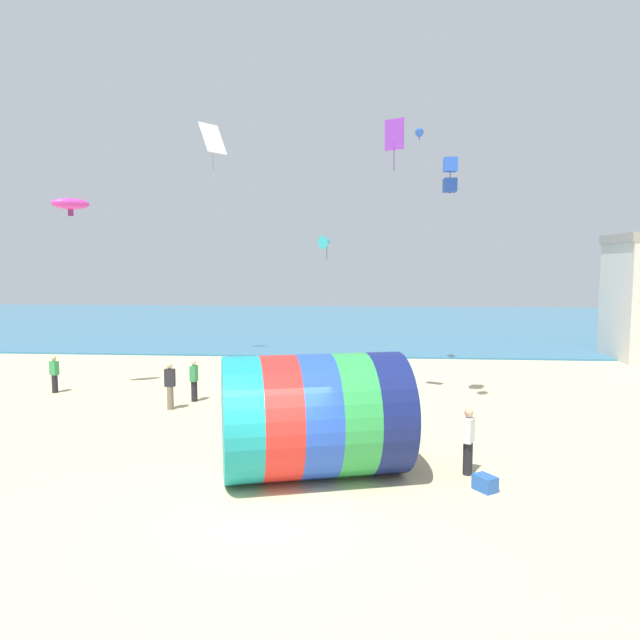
{
  "coord_description": "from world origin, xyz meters",
  "views": [
    {
      "loc": [
        1.98,
        -11.69,
        5.24
      ],
      "look_at": [
        0.75,
        4.11,
        3.73
      ],
      "focal_mm": 32.0,
      "sensor_mm": 36.0,
      "label": 1
    }
  ],
  "objects": [
    {
      "name": "ground_plane",
      "position": [
        0.0,
        0.0,
        0.0
      ],
      "size": [
        120.0,
        120.0,
        0.0
      ],
      "primitive_type": "plane",
      "color": "#CCBA8C"
    },
    {
      "name": "kite_cyan_delta",
      "position": [
        0.44,
        11.77,
        6.22
      ],
      "size": [
        0.79,
        0.8,
        1.03
      ],
      "color": "#2DB2C6"
    },
    {
      "name": "bystander_near_water",
      "position": [
        -5.06,
        8.24,
        0.9
      ],
      "size": [
        0.37,
        0.24,
        1.75
      ],
      "color": "#726651",
      "rests_on": "ground"
    },
    {
      "name": "bystander_mid_beach",
      "position": [
        -10.76,
        10.57,
        0.77
      ],
      "size": [
        0.42,
        0.35,
        1.54
      ],
      "color": "black",
      "rests_on": "ground"
    },
    {
      "name": "kite_white_diamond",
      "position": [
        -3.91,
        10.49,
        10.11
      ],
      "size": [
        1.03,
        1.09,
        2.16
      ],
      "color": "white"
    },
    {
      "name": "kite_blue_box",
      "position": [
        5.06,
        9.68,
        8.52
      ],
      "size": [
        0.48,
        0.48,
        1.31
      ],
      "color": "blue"
    },
    {
      "name": "cooler_box",
      "position": [
        4.83,
        1.44,
        0.18
      ],
      "size": [
        0.59,
        0.63,
        0.36
      ],
      "primitive_type": "cube",
      "rotation": [
        0.0,
        0.0,
        2.18
      ],
      "color": "#2659B2",
      "rests_on": "ground"
    },
    {
      "name": "kite_handler",
      "position": [
        4.61,
        2.46,
        0.87
      ],
      "size": [
        0.37,
        0.42,
        1.7
      ],
      "color": "black",
      "rests_on": "ground"
    },
    {
      "name": "kite_magenta_parafoil",
      "position": [
        -9.78,
        10.58,
        7.71
      ],
      "size": [
        1.52,
        1.21,
        0.75
      ],
      "color": "#D1339E"
    },
    {
      "name": "kite_purple_diamond",
      "position": [
        3.03,
        9.73,
        9.97
      ],
      "size": [
        0.68,
        0.41,
        1.86
      ],
      "color": "purple"
    },
    {
      "name": "bystander_far_left",
      "position": [
        -4.56,
        9.54,
        0.83
      ],
      "size": [
        0.25,
        0.38,
        1.63
      ],
      "color": "black",
      "rests_on": "ground"
    },
    {
      "name": "kite_blue_parafoil",
      "position": [
        4.54,
        16.38,
        11.55
      ],
      "size": [
        0.52,
        1.14,
        0.6
      ],
      "color": "blue"
    },
    {
      "name": "giant_inflatable_tube",
      "position": [
        0.78,
        2.12,
        1.53
      ],
      "size": [
        5.13,
        4.14,
        3.06
      ],
      "color": "teal",
      "rests_on": "ground"
    },
    {
      "name": "sea",
      "position": [
        0.0,
        40.39,
        0.05
      ],
      "size": [
        120.0,
        40.0,
        0.1
      ],
      "primitive_type": "cube",
      "color": "teal",
      "rests_on": "ground"
    }
  ]
}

